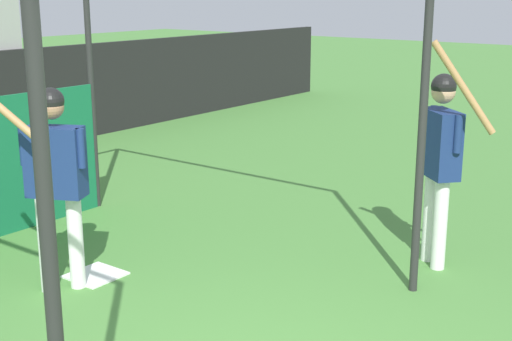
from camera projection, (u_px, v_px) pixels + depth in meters
name	position (u px, v px, depth m)	size (l,w,h in m)	color
home_plate	(96.00, 275.00, 6.44)	(0.44, 0.44, 0.02)	white
player_batter	(54.00, 171.00, 5.90)	(0.73, 0.76, 1.89)	white
player_waiting	(440.00, 151.00, 6.43)	(0.64, 0.80, 2.11)	white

